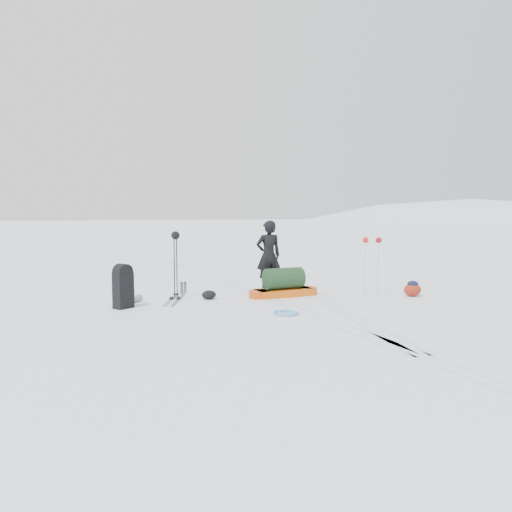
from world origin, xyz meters
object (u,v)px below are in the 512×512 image
object	(u,v)px
skier	(268,256)
ski_poles_black	(175,244)
pulk_sled	(284,285)
expedition_rucksack	(124,287)

from	to	relation	value
skier	ski_poles_black	xyz separation A→B (m)	(-2.38, -0.48, 0.37)
pulk_sled	ski_poles_black	world-z (taller)	ski_poles_black
pulk_sled	expedition_rucksack	bearing A→B (deg)	177.94
expedition_rucksack	ski_poles_black	world-z (taller)	ski_poles_black
skier	ski_poles_black	world-z (taller)	skier
pulk_sled	expedition_rucksack	world-z (taller)	expedition_rucksack
skier	pulk_sled	world-z (taller)	skier
expedition_rucksack	skier	bearing A→B (deg)	-15.57
skier	expedition_rucksack	bearing A→B (deg)	19.01
skier	expedition_rucksack	xyz separation A→B (m)	(-3.54, -1.09, -0.44)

